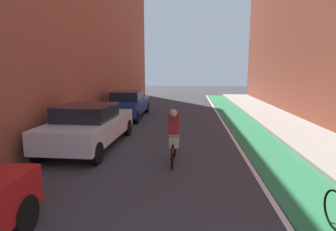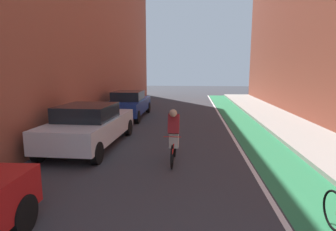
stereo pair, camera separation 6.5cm
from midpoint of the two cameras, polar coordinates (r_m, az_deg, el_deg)
ground_plane at (r=11.71m, az=2.01°, el=-3.92°), size 71.29×71.29×0.00m
bike_lane_paint at (r=13.89m, az=15.84°, el=-2.14°), size 1.60×32.40×0.00m
lane_divider_stripe at (r=13.75m, az=12.15°, el=-2.10°), size 0.12×32.40×0.00m
sidewalk_right at (r=14.42m, az=23.99°, el=-1.91°), size 2.55×32.40×0.14m
parked_sedan_white at (r=10.06m, az=-15.79°, el=-1.91°), size 2.11×4.75×1.53m
parked_sedan_blue at (r=15.85m, az=-7.97°, el=2.41°), size 1.85×4.75×1.53m
cyclist_mid at (r=8.03m, az=1.43°, el=-4.23°), size 0.48×1.73×1.62m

